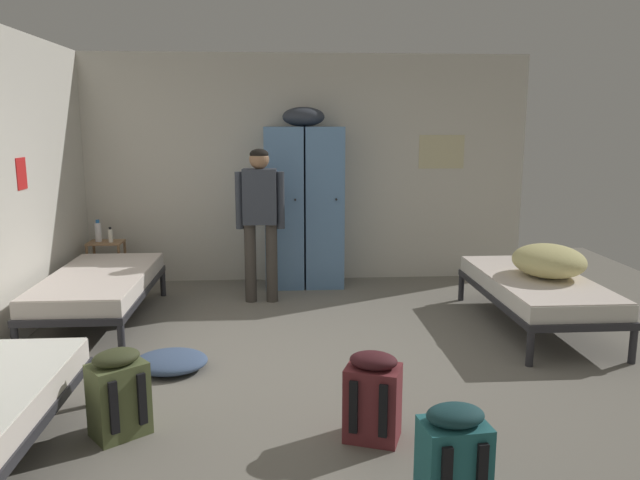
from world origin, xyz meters
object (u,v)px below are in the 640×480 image
Objects in this scene: backpack_olive at (118,394)px; backpack_maroon at (373,398)px; bed_right at (536,288)px; person_traveler at (260,211)px; water_bottle at (98,232)px; lotion_bottle at (110,235)px; locker_bank at (304,204)px; shelf_unit at (107,261)px; bedding_heap at (549,261)px; clothes_pile_denim at (171,361)px; backpack_teal at (452,460)px; bed_left_rear at (99,284)px.

backpack_maroon is at bearing -5.53° from backpack_olive.
person_traveler reaches higher than bed_right.
backpack_olive is (1.05, -3.41, -0.42)m from water_bottle.
person_traveler reaches higher than lotion_bottle.
locker_bank is at bearing 3.74° from lotion_bottle.
shelf_unit is at bearing 162.41° from person_traveler.
shelf_unit reaches higher than backpack_maroon.
clothes_pile_denim is (-3.34, -0.80, -0.57)m from bedding_heap.
person_traveler reaches higher than bedding_heap.
shelf_unit is 4.73m from bedding_heap.
person_traveler is at bearing -17.44° from water_bottle.
shelf_unit is 0.78× the size of bedding_heap.
backpack_teal is (2.80, -4.25, -0.09)m from shelf_unit.
water_bottle is at bearing 160.02° from bed_right.
clothes_pile_denim is at bearing -166.58° from bedding_heap.
locker_bank is 1.27× the size of person_traveler.
backpack_maroon is at bearing -45.96° from bed_left_rear.
locker_bank is 8.34× the size of water_bottle.
bed_left_rear is 1.20m from lotion_bottle.
water_bottle reaches higher than lotion_bottle.
person_traveler is 6.56× the size of water_bottle.
backpack_maroon is 0.96× the size of clothes_pile_denim.
person_traveler is at bearing -17.04° from lotion_bottle.
lotion_bottle is 0.31× the size of backpack_maroon.
shelf_unit is at bearing 114.93° from clothes_pile_denim.
clothes_pile_denim is at bearing -166.08° from bed_right.
lotion_bottle is at bearing -29.74° from shelf_unit.
clothes_pile_denim is at bearing -54.32° from bed_left_rear.
water_bottle is 2.76m from clothes_pile_denim.
backpack_maroon is (2.52, -3.54, -0.09)m from shelf_unit.
bed_right is 4.72m from water_bottle.
bed_right is 3.08m from backpack_teal.
lotion_bottle is at bearing 160.09° from bed_right.
person_traveler is 9.45× the size of lotion_bottle.
person_traveler reaches higher than shelf_unit.
backpack_maroon reaches higher than bed_right.
backpack_teal is at bearing -120.08° from bed_right.
locker_bank is 1.09× the size of bed_left_rear.
bed_left_rear is at bearing 108.14° from backpack_olive.
bedding_heap reaches higher than bed_left_rear.
bedding_heap is 1.29× the size of clothes_pile_denim.
bed_left_rear is 4.23m from bedding_heap.
bed_left_rear is at bearing -157.45° from person_traveler.
clothes_pile_denim is at bearing 81.94° from backpack_olive.
clothes_pile_denim is (-1.15, -2.49, -0.90)m from locker_bank.
water_bottle is 0.17m from lotion_bottle.
shelf_unit is 2.65m from clothes_pile_denim.
bedding_heap is (4.45, -1.59, 0.29)m from shelf_unit.
lotion_bottle is 3.49m from backpack_olive.
backpack_olive is 1.03m from clothes_pile_denim.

